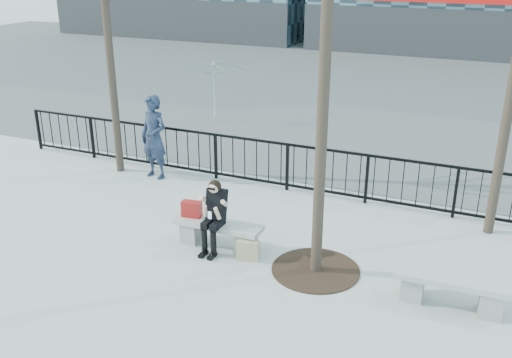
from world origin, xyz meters
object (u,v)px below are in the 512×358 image
at_px(seated_woman, 214,217).
at_px(standing_man, 154,137).
at_px(bench_second, 452,288).
at_px(bench_main, 218,231).

height_order(seated_woman, standing_man, standing_man).
distance_m(seated_woman, standing_man, 3.98).
bearing_deg(bench_second, standing_man, 156.73).
xyz_separation_m(bench_main, standing_man, (-2.95, 2.50, 0.69)).
bearing_deg(bench_second, seated_woman, 176.73).
bearing_deg(bench_main, seated_woman, -90.00).
distance_m(bench_second, standing_man, 7.59).
xyz_separation_m(seated_woman, standing_man, (-2.95, 2.66, 0.32)).
distance_m(bench_main, bench_second, 4.10).
xyz_separation_m(bench_main, seated_woman, (0.00, -0.16, 0.37)).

